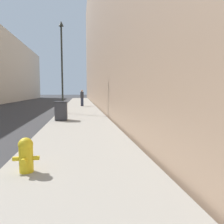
# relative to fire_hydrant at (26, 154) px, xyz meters

# --- Properties ---
(sidewalk_right) EXTENTS (3.36, 60.00, 0.12)m
(sidewalk_right) POSITION_rel_fire_hydrant_xyz_m (1.09, 16.95, -0.43)
(sidewalk_right) COLOR #9E998E
(sidewalk_right) RESTS_ON ground
(building_right_stone) EXTENTS (12.00, 60.00, 21.67)m
(building_right_stone) POSITION_rel_fire_hydrant_xyz_m (8.87, 24.95, 10.34)
(building_right_stone) COLOR #9E7F66
(building_right_stone) RESTS_ON ground
(fire_hydrant) EXTENTS (0.52, 0.40, 0.71)m
(fire_hydrant) POSITION_rel_fire_hydrant_xyz_m (0.00, 0.00, 0.00)
(fire_hydrant) COLOR yellow
(fire_hydrant) RESTS_ON sidewalk_right
(trash_bin) EXTENTS (0.67, 0.71, 1.05)m
(trash_bin) POSITION_rel_fire_hydrant_xyz_m (0.03, 7.98, 0.17)
(trash_bin) COLOR #3D3D42
(trash_bin) RESTS_ON sidewalk_right
(lamppost) EXTENTS (0.37, 0.37, 6.64)m
(lamppost) POSITION_rel_fire_hydrant_xyz_m (-0.18, 12.03, 3.48)
(lamppost) COLOR #2D332D
(lamppost) RESTS_ON sidewalk_right
(pedestrian_on_sidewalk) EXTENTS (0.36, 0.23, 1.76)m
(pedestrian_on_sidewalk) POSITION_rel_fire_hydrant_xyz_m (1.30, 19.37, 0.51)
(pedestrian_on_sidewalk) COLOR #2D3347
(pedestrian_on_sidewalk) RESTS_ON sidewalk_right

